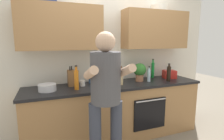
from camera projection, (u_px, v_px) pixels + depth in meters
name	position (u px, v px, depth m)	size (l,w,h in m)	color
ground_plane	(116.00, 136.00, 2.95)	(12.00, 12.00, 0.00)	#756B5B
back_wall_unit	(111.00, 46.00, 2.95)	(4.00, 0.38, 2.50)	silver
counter	(117.00, 111.00, 2.87)	(2.84, 0.67, 0.90)	#A37547
person_standing	(106.00, 93.00, 1.98)	(0.49, 0.45, 1.68)	#383D4C
bottle_juice	(76.00, 79.00, 2.47)	(0.07, 0.07, 0.34)	orange
bottle_soy	(169.00, 74.00, 2.97)	(0.07, 0.07, 0.31)	black
bottle_water	(149.00, 75.00, 2.97)	(0.05, 0.05, 0.25)	silver
bottle_soda	(153.00, 70.00, 3.26)	(0.06, 0.06, 0.35)	#198C33
bottle_wine	(149.00, 74.00, 3.11)	(0.05, 0.05, 0.24)	#471419
bottle_vinegar	(120.00, 73.00, 3.03)	(0.06, 0.06, 0.33)	brown
cup_stoneware	(100.00, 84.00, 2.59)	(0.08, 0.08, 0.10)	slate
cup_coffee	(83.00, 83.00, 2.67)	(0.08, 0.08, 0.09)	white
cup_tea	(91.00, 80.00, 2.86)	(0.08, 0.08, 0.09)	#33598C
mixing_bowl	(47.00, 87.00, 2.41)	(0.24, 0.24, 0.09)	silver
knife_block	(71.00, 78.00, 2.67)	(0.10, 0.14, 0.30)	brown
potted_herb	(140.00, 71.00, 2.97)	(0.22, 0.22, 0.31)	#9E6647
grocery_bag_crisps	(169.00, 74.00, 3.24)	(0.22, 0.18, 0.14)	red
grocery_bag_bread	(115.00, 79.00, 2.81)	(0.21, 0.20, 0.16)	tan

